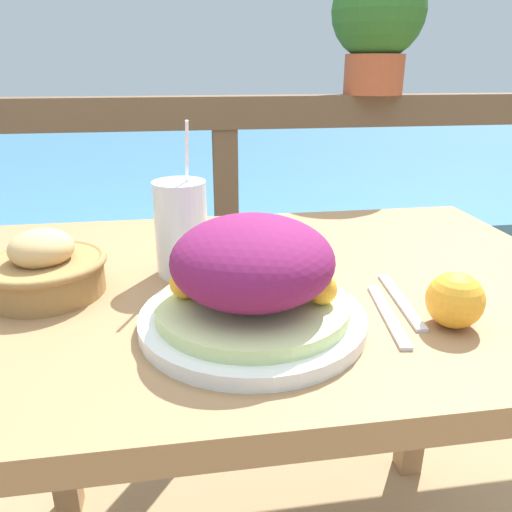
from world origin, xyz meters
name	(u,v)px	position (x,y,z in m)	size (l,w,h in m)	color
patio_table	(268,339)	(0.00, 0.00, 0.64)	(1.05, 0.73, 0.75)	#997047
railing_fence	(226,180)	(0.00, 0.74, 0.75)	(2.80, 0.08, 1.00)	brown
sea_backdrop	(197,182)	(0.00, 3.24, 0.20)	(12.00, 4.00, 0.39)	teal
salad_plate	(252,281)	(-0.05, -0.16, 0.82)	(0.30, 0.30, 0.15)	silver
drink_glass	(181,228)	(-0.14, 0.04, 0.83)	(0.09, 0.09, 0.25)	silver
bread_basket	(45,269)	(-0.34, -0.01, 0.79)	(0.18, 0.18, 0.10)	olive
potted_plant	(378,21)	(0.44, 0.74, 1.20)	(0.26, 0.26, 0.36)	#A34C2D
fork	(388,315)	(0.14, -0.16, 0.76)	(0.04, 0.18, 0.00)	silver
knife	(401,300)	(0.17, -0.12, 0.76)	(0.03, 0.18, 0.00)	silver
orange_near_basket	(455,300)	(0.21, -0.20, 0.79)	(0.07, 0.07, 0.07)	#F9A328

